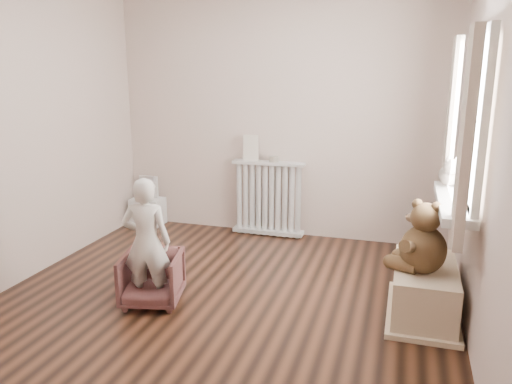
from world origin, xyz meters
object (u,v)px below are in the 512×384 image
(teddy_bear, at_px, (424,234))
(radiator, at_px, (268,201))
(toy_vanity, at_px, (147,201))
(plush_cat, at_px, (450,173))
(armchair, at_px, (152,278))
(child, at_px, (147,242))
(toy_bench, at_px, (424,290))

(teddy_bear, bearing_deg, radiator, 156.79)
(toy_vanity, bearing_deg, plush_cat, -16.49)
(radiator, distance_m, plush_cat, 2.09)
(armchair, height_order, plush_cat, plush_cat)
(radiator, distance_m, child, 1.96)
(toy_vanity, xyz_separation_m, plush_cat, (3.21, -0.95, 0.72))
(radiator, height_order, toy_bench, radiator)
(child, bearing_deg, plush_cat, -170.38)
(toy_bench, bearing_deg, teddy_bear, -107.51)
(armchair, bearing_deg, radiator, 63.54)
(radiator, distance_m, toy_bench, 2.16)
(toy_bench, xyz_separation_m, teddy_bear, (-0.04, -0.12, 0.47))
(radiator, height_order, plush_cat, plush_cat)
(toy_vanity, bearing_deg, armchair, -60.34)
(toy_bench, bearing_deg, child, -167.11)
(plush_cat, bearing_deg, toy_bench, -91.21)
(toy_bench, distance_m, plush_cat, 0.93)
(teddy_bear, distance_m, plush_cat, 0.69)
(plush_cat, bearing_deg, teddy_bear, -91.33)
(toy_vanity, distance_m, toy_bench, 3.38)
(plush_cat, bearing_deg, radiator, 166.32)
(radiator, xyz_separation_m, toy_vanity, (-1.47, -0.03, -0.11))
(armchair, bearing_deg, toy_vanity, 106.17)
(toy_bench, bearing_deg, radiator, 138.03)
(armchair, distance_m, child, 0.32)
(radiator, bearing_deg, teddy_bear, -44.84)
(radiator, height_order, toy_vanity, radiator)
(child, distance_m, teddy_bear, 2.03)
(radiator, bearing_deg, toy_bench, -41.97)
(radiator, xyz_separation_m, plush_cat, (1.74, -0.98, 0.61))
(teddy_bear, height_order, plush_cat, plush_cat)
(radiator, distance_m, teddy_bear, 2.23)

